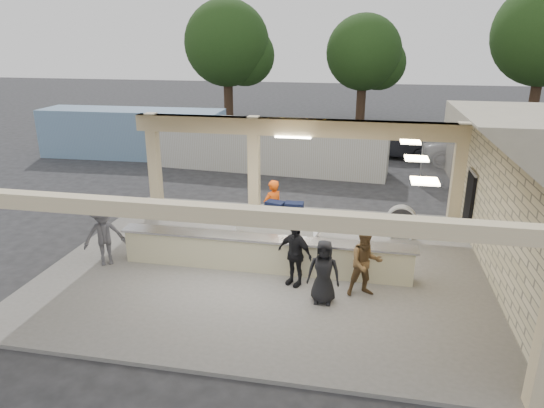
% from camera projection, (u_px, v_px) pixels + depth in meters
% --- Properties ---
extents(ground, '(120.00, 120.00, 0.00)m').
position_uv_depth(ground, '(268.00, 265.00, 14.04)').
color(ground, '#242426').
rests_on(ground, ground).
extents(pavilion, '(12.01, 10.00, 3.55)m').
position_uv_depth(pavilion, '(279.00, 214.00, 14.18)').
color(pavilion, slate).
rests_on(pavilion, ground).
extents(baggage_counter, '(8.20, 0.58, 0.98)m').
position_uv_depth(baggage_counter, '(264.00, 254.00, 13.39)').
color(baggage_counter, beige).
rests_on(baggage_counter, pavilion).
extents(luggage_cart, '(2.59, 1.81, 1.41)m').
position_uv_depth(luggage_cart, '(280.00, 222.00, 14.96)').
color(luggage_cart, silver).
rests_on(luggage_cart, pavilion).
extents(drum_fan, '(0.96, 0.53, 1.05)m').
position_uv_depth(drum_fan, '(401.00, 220.00, 15.63)').
color(drum_fan, silver).
rests_on(drum_fan, pavilion).
extents(baggage_handler, '(0.75, 0.78, 1.91)m').
position_uv_depth(baggage_handler, '(273.00, 209.00, 15.51)').
color(baggage_handler, '#D6470B').
rests_on(baggage_handler, pavilion).
extents(passenger_a, '(0.93, 0.63, 1.76)m').
position_uv_depth(passenger_a, '(365.00, 263.00, 11.96)').
color(passenger_a, brown).
rests_on(passenger_a, pavilion).
extents(passenger_b, '(1.07, 0.77, 1.73)m').
position_uv_depth(passenger_b, '(295.00, 254.00, 12.49)').
color(passenger_b, black).
rests_on(passenger_b, pavilion).
extents(passenger_c, '(1.17, 0.97, 1.77)m').
position_uv_depth(passenger_c, '(104.00, 235.00, 13.62)').
color(passenger_c, '#444448').
rests_on(passenger_c, pavilion).
extents(passenger_d, '(0.80, 0.34, 1.62)m').
position_uv_depth(passenger_d, '(324.00, 272.00, 11.66)').
color(passenger_d, black).
rests_on(passenger_d, pavilion).
extents(car_white_a, '(5.70, 2.83, 1.61)m').
position_uv_depth(car_white_a, '(479.00, 149.00, 24.93)').
color(car_white_a, silver).
rests_on(car_white_a, ground).
extents(car_dark, '(5.03, 2.55, 1.60)m').
position_uv_depth(car_dark, '(397.00, 143.00, 26.43)').
color(car_dark, black).
rests_on(car_dark, ground).
extents(container_white, '(11.32, 3.18, 2.42)m').
position_uv_depth(container_white, '(272.00, 146.00, 23.83)').
color(container_white, beige).
rests_on(container_white, ground).
extents(container_blue, '(10.01, 2.69, 2.59)m').
position_uv_depth(container_blue, '(133.00, 133.00, 26.48)').
color(container_blue, '#6A8EAA').
rests_on(container_blue, ground).
extents(tree_left, '(6.60, 6.30, 9.00)m').
position_uv_depth(tree_left, '(232.00, 47.00, 36.04)').
color(tree_left, '#382619').
rests_on(tree_left, ground).
extents(tree_mid, '(6.00, 5.60, 8.00)m').
position_uv_depth(tree_mid, '(368.00, 56.00, 36.27)').
color(tree_mid, '#382619').
rests_on(tree_mid, ground).
extents(adjacent_building, '(6.00, 8.00, 3.20)m').
position_uv_depth(adjacent_building, '(527.00, 150.00, 21.07)').
color(adjacent_building, '#C2B79A').
rests_on(adjacent_building, ground).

